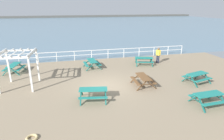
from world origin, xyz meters
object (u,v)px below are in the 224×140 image
picnic_table_seaward (92,62)px  picnic_table_near_left (197,76)px  visitor (158,54)px  picnic_table_far_left (208,96)px  lattice_pergola (17,61)px  picnic_table_corner (144,59)px  picnic_table_far_right (143,79)px  picnic_table_mid_centre (93,92)px  picnic_table_near_right (14,67)px

picnic_table_seaward → picnic_table_near_left: bearing=-132.0°
picnic_table_near_left → visitor: size_ratio=1.28×
picnic_table_near_left → picnic_table_far_left: same height
visitor → lattice_pergola: lattice_pergola is taller
picnic_table_far_left → visitor: visitor is taller
picnic_table_near_left → picnic_table_corner: bearing=96.6°
picnic_table_far_right → picnic_table_corner: bearing=-21.1°
picnic_table_far_right → picnic_table_far_left: bearing=-142.1°
picnic_table_far_left → picnic_table_seaward: (-5.87, 9.07, 0.00)m
picnic_table_corner → lattice_pergola: lattice_pergola is taller
picnic_table_mid_centre → picnic_table_far_right: size_ratio=1.10×
picnic_table_far_right → picnic_table_near_right: bearing=63.5°
picnic_table_near_left → picnic_table_mid_centre: bearing=172.0°
picnic_table_far_right → lattice_pergola: bearing=79.4°
lattice_pergola → picnic_table_far_left: bearing=-20.6°
picnic_table_far_right → picnic_table_corner: (2.20, 5.14, 0.00)m
picnic_table_far_right → picnic_table_seaward: (-3.17, 5.33, 0.00)m
picnic_table_near_right → picnic_table_corner: 12.47m
picnic_table_mid_centre → picnic_table_seaward: (0.85, 6.74, 0.00)m
picnic_table_near_left → picnic_table_corner: size_ratio=0.99×
picnic_table_near_left → visitor: bearing=80.1°
picnic_table_far_left → picnic_table_seaward: same height
picnic_table_far_right → picnic_table_mid_centre: bearing=111.4°
picnic_table_near_left → visitor: visitor is taller
picnic_table_near_right → lattice_pergola: lattice_pergola is taller
picnic_table_corner → visitor: (1.68, 0.24, 0.36)m
picnic_table_near_right → picnic_table_corner: bearing=-81.6°
visitor → lattice_pergola: bearing=-26.5°
picnic_table_mid_centre → picnic_table_near_left: bearing=16.8°
picnic_table_mid_centre → picnic_table_seaward: size_ratio=1.06×
picnic_table_far_left → picnic_table_far_right: (-2.70, 3.74, 0.00)m
picnic_table_corner → picnic_table_far_left: bearing=-70.9°
picnic_table_seaward → visitor: bearing=-94.4°
picnic_table_near_left → picnic_table_far_left: bearing=-131.5°
picnic_table_seaward → visitor: (7.04, 0.05, 0.36)m
picnic_table_far_right → picnic_table_corner: 5.59m
picnic_table_near_right → picnic_table_far_right: size_ratio=1.10×
picnic_table_seaward → picnic_table_corner: bearing=-96.8°
picnic_table_near_right → picnic_table_seaward: 7.11m
picnic_table_far_left → lattice_pergola: 13.17m
picnic_table_seaward → picnic_table_corner: size_ratio=0.90×
picnic_table_corner → visitor: visitor is taller
picnic_table_near_left → picnic_table_corner: same height
picnic_table_far_left → lattice_pergola: lattice_pergola is taller
picnic_table_far_left → picnic_table_far_right: same height
picnic_table_near_right → picnic_table_mid_centre: same height
picnic_table_seaward → lattice_pergola: (-5.88, -3.30, 1.41)m
picnic_table_near_right → picnic_table_near_left: bearing=-101.8°
picnic_table_mid_centre → picnic_table_corner: same height
picnic_table_mid_centre → visitor: 10.42m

